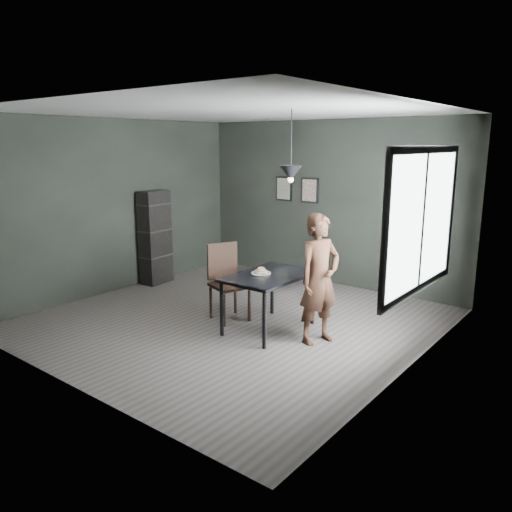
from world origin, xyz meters
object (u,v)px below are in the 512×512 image
Objects in this scene: cafe_table at (269,280)px; white_plate at (261,274)px; shelf_unit at (155,237)px; woman at (319,279)px; wood_chair at (226,276)px; pendant_lamp at (291,173)px.

white_plate is (-0.09, -0.05, 0.08)m from cafe_table.
white_plate is 0.14× the size of shelf_unit.
woman is (0.80, 0.11, 0.04)m from white_plate.
cafe_table is 0.73m from woman.
white_plate is 0.81m from woman.
wood_chair is (-0.65, 0.06, -0.16)m from white_plate.
shelf_unit is at bearing 100.37° from woman.
white_plate is 0.67m from wood_chair.
wood_chair is 0.65× the size of shelf_unit.
pendant_lamp is at bearing 21.80° from cafe_table.
shelf_unit reaches higher than wood_chair.
shelf_unit is at bearing 170.80° from pendant_lamp.
wood_chair is (-0.74, 0.00, -0.07)m from cafe_table.
shelf_unit is at bearing -175.54° from wood_chair.
shelf_unit reaches higher than woman.
pendant_lamp reaches higher than wood_chair.
woman is at bearing -13.90° from shelf_unit.
woman reaches higher than wood_chair.
woman is at bearing 7.72° from white_plate.
cafe_table is 1.39× the size of pendant_lamp.
cafe_table is at bearing -17.03° from shelf_unit.
white_plate is 2.91m from shelf_unit.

